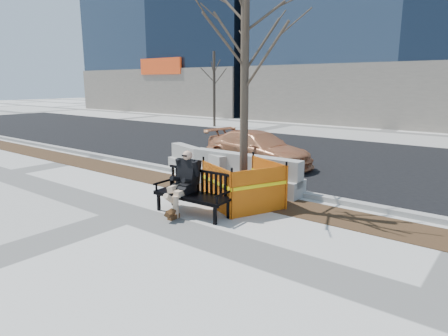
{
  "coord_description": "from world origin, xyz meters",
  "views": [
    {
      "loc": [
        6.65,
        -5.21,
        2.82
      ],
      "look_at": [
        1.48,
        1.43,
        0.98
      ],
      "focal_mm": 31.6,
      "sensor_mm": 36.0,
      "label": 1
    }
  ],
  "objects": [
    {
      "name": "curb",
      "position": [
        0.0,
        3.55,
        0.06
      ],
      "size": [
        60.0,
        0.25,
        0.12
      ],
      "primitive_type": "cube",
      "color": "#9E9B93",
      "rests_on": "ground"
    },
    {
      "name": "asphalt_street",
      "position": [
        0.0,
        8.8,
        0.0
      ],
      "size": [
        60.0,
        10.4,
        0.01
      ],
      "primitive_type": "cube",
      "color": "black",
      "rests_on": "ground"
    },
    {
      "name": "mulch_strip",
      "position": [
        0.0,
        2.6,
        0.0
      ],
      "size": [
        40.0,
        1.2,
        0.02
      ],
      "primitive_type": "cube",
      "color": "#47301C",
      "rests_on": "ground"
    },
    {
      "name": "sedan",
      "position": [
        -0.61,
        6.0,
        0.0
      ],
      "size": [
        4.26,
        2.23,
        1.18
      ],
      "primitive_type": "imported",
      "rotation": [
        0.0,
        0.0,
        1.42
      ],
      "color": "tan",
      "rests_on": "ground"
    },
    {
      "name": "jersey_barrier_left",
      "position": [
        -1.16,
        3.53,
        0.0
      ],
      "size": [
        3.04,
        1.59,
        0.86
      ],
      "primitive_type": null,
      "rotation": [
        0.0,
        0.0,
        -0.35
      ],
      "color": "#98968F",
      "rests_on": "ground"
    },
    {
      "name": "tree_fence",
      "position": [
        1.6,
        2.01,
        0.0
      ],
      "size": [
        2.92,
        2.92,
        5.52
      ],
      "primitive_type": null,
      "rotation": [
        0.0,
        0.0,
        -0.42
      ],
      "color": "orange",
      "rests_on": "ground"
    },
    {
      "name": "ground",
      "position": [
        0.0,
        0.0,
        0.0
      ],
      "size": [
        120.0,
        120.0,
        0.0
      ],
      "primitive_type": "plane",
      "color": "beige",
      "rests_on": "ground"
    },
    {
      "name": "seated_man",
      "position": [
        0.84,
        0.86,
        0.0
      ],
      "size": [
        0.63,
        1.0,
        1.36
      ],
      "primitive_type": null,
      "rotation": [
        0.0,
        0.0,
        0.04
      ],
      "color": "black",
      "rests_on": "ground"
    },
    {
      "name": "jersey_barrier_right",
      "position": [
        0.75,
        3.26,
        0.0
      ],
      "size": [
        3.33,
        0.7,
        0.95
      ],
      "primitive_type": null,
      "rotation": [
        0.0,
        0.0,
        0.01
      ],
      "color": "#A09E95",
      "rests_on": "ground"
    },
    {
      "name": "far_tree_left",
      "position": [
        -9.59,
        14.63,
        0.0
      ],
      "size": [
        2.36,
        2.36,
        5.1
      ],
      "primitive_type": null,
      "rotation": [
        0.0,
        0.0,
        -0.3
      ],
      "color": "#4B3D30",
      "rests_on": "ground"
    },
    {
      "name": "bench",
      "position": [
        1.08,
        0.83,
        0.0
      ],
      "size": [
        1.83,
        0.72,
        0.96
      ],
      "primitive_type": null,
      "rotation": [
        0.0,
        0.0,
        0.04
      ],
      "color": "black",
      "rests_on": "ground"
    }
  ]
}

